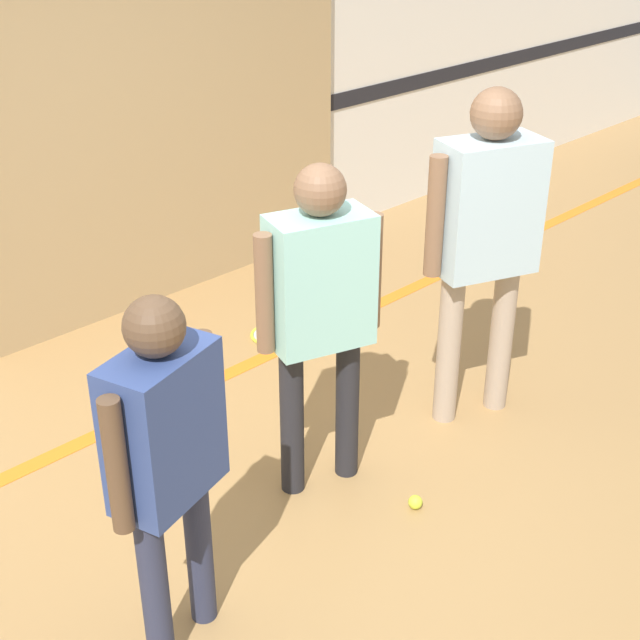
% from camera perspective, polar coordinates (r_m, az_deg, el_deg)
% --- Properties ---
extents(ground_plane, '(16.00, 16.00, 0.00)m').
position_cam_1_polar(ground_plane, '(4.24, -1.88, -11.25)').
color(ground_plane, '#A87F4C').
extents(wall_back, '(16.00, 0.07, 3.20)m').
position_cam_1_polar(wall_back, '(5.31, -19.61, 14.49)').
color(wall_back, silver).
rests_on(wall_back, ground_plane).
extents(wall_panel, '(2.85, 0.05, 2.30)m').
position_cam_1_polar(wall_panel, '(5.86, -9.56, 12.25)').
color(wall_panel, tan).
rests_on(wall_panel, ground_plane).
extents(floor_stripe, '(14.40, 0.10, 0.01)m').
position_cam_1_polar(floor_stripe, '(4.93, -10.44, -5.52)').
color(floor_stripe, orange).
rests_on(floor_stripe, ground_plane).
extents(person_instructor, '(0.57, 0.37, 1.56)m').
position_cam_1_polar(person_instructor, '(3.83, 0.00, 1.42)').
color(person_instructor, '#232328').
rests_on(person_instructor, ground_plane).
extents(person_student_left, '(0.53, 0.33, 1.45)m').
position_cam_1_polar(person_student_left, '(3.07, -9.85, -7.88)').
color(person_student_left, '#2D334C').
rests_on(person_student_left, ground_plane).
extents(person_student_right, '(0.62, 0.43, 1.73)m').
position_cam_1_polar(person_student_right, '(4.41, 10.59, 6.03)').
color(person_student_right, tan).
rests_on(person_student_right, ground_plane).
extents(racket_spare_on_floor, '(0.39, 0.51, 0.03)m').
position_cam_1_polar(racket_spare_on_floor, '(5.54, -2.92, -1.01)').
color(racket_spare_on_floor, '#C6D838').
rests_on(racket_spare_on_floor, ground_plane).
extents(racket_second_spare, '(0.36, 0.48, 0.03)m').
position_cam_1_polar(racket_second_spare, '(5.24, -8.82, -3.12)').
color(racket_second_spare, '#C6D838').
rests_on(racket_second_spare, ground_plane).
extents(tennis_ball_near_instructor, '(0.07, 0.07, 0.07)m').
position_cam_1_polar(tennis_ball_near_instructor, '(4.17, 6.12, -11.52)').
color(tennis_ball_near_instructor, '#CCE038').
rests_on(tennis_ball_near_instructor, ground_plane).
extents(tennis_ball_by_spare_racket, '(0.07, 0.07, 0.07)m').
position_cam_1_polar(tennis_ball_by_spare_racket, '(5.42, -1.87, -1.43)').
color(tennis_ball_by_spare_racket, '#CCE038').
rests_on(tennis_ball_by_spare_racket, ground_plane).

